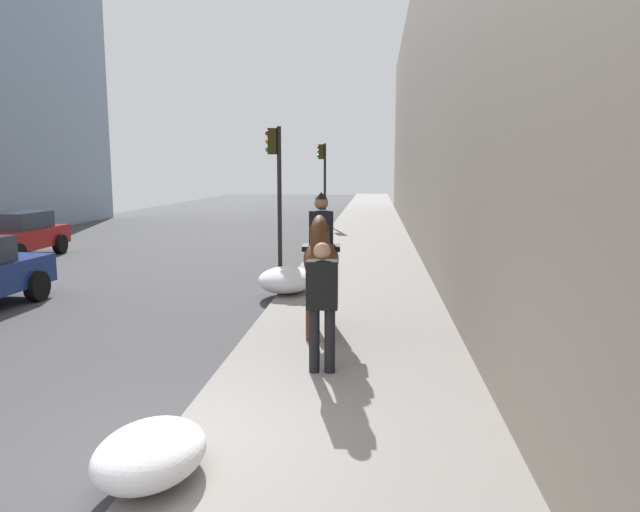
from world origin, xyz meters
The scene contains 8 objects.
sidewalk_slab centered at (0.00, -1.71, 0.06)m, with size 120.00×3.42×0.12m, color gray.
mounted_horse_near centered at (4.12, -1.20, 1.36)m, with size 2.15×0.66×2.26m.
pedestrian_greeting centered at (2.34, -1.38, 1.10)m, with size 0.28×0.41×1.70m.
car_near_lane centered at (11.87, 9.09, 0.74)m, with size 3.98×2.13×1.44m.
traffic_light_near_curb centered at (11.01, 0.68, 2.61)m, with size 0.20×0.44×3.90m.
traffic_light_far_curb centered at (23.25, 0.48, 2.67)m, with size 0.20×0.44×4.00m.
snow_pile_near centered at (-0.37, -0.15, 0.33)m, with size 1.20×0.92×0.42m, color white.
snow_pile_far centered at (7.26, -0.15, 0.39)m, with size 1.54×1.19×0.53m, color white.
Camera 1 is at (-4.85, -2.03, 2.72)m, focal length 32.45 mm.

